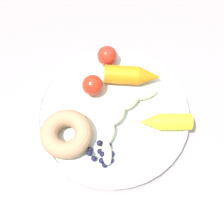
% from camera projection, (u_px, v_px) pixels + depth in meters
% --- Properties ---
extents(ground_plane, '(6.00, 6.00, 0.00)m').
position_uv_depth(ground_plane, '(124.00, 193.00, 1.32)').
color(ground_plane, '#2F2E3A').
extents(dining_table, '(1.14, 0.96, 0.75)m').
position_uv_depth(dining_table, '(133.00, 135.00, 0.72)').
color(dining_table, gray).
rests_on(dining_table, ground_plane).
extents(plate, '(0.32, 0.32, 0.02)m').
position_uv_depth(plate, '(112.00, 113.00, 0.64)').
color(plate, silver).
rests_on(plate, dining_table).
extents(banana, '(0.14, 0.15, 0.03)m').
position_uv_depth(banana, '(120.00, 118.00, 0.62)').
color(banana, beige).
rests_on(banana, plate).
extents(carrot_orange, '(0.13, 0.07, 0.04)m').
position_uv_depth(carrot_orange, '(133.00, 75.00, 0.65)').
color(carrot_orange, orange).
rests_on(carrot_orange, plate).
extents(carrot_yellow, '(0.11, 0.05, 0.03)m').
position_uv_depth(carrot_yellow, '(165.00, 122.00, 0.61)').
color(carrot_yellow, yellow).
rests_on(carrot_yellow, plate).
extents(donut, '(0.13, 0.13, 0.03)m').
position_uv_depth(donut, '(67.00, 134.00, 0.60)').
color(donut, tan).
rests_on(donut, plate).
extents(blueberry_pile, '(0.05, 0.06, 0.02)m').
position_uv_depth(blueberry_pile, '(101.00, 154.00, 0.59)').
color(blueberry_pile, '#191638').
rests_on(blueberry_pile, plate).
extents(tomato_near, '(0.04, 0.04, 0.04)m').
position_uv_depth(tomato_near, '(93.00, 85.00, 0.64)').
color(tomato_near, red).
rests_on(tomato_near, plate).
extents(tomato_mid, '(0.04, 0.04, 0.04)m').
position_uv_depth(tomato_mid, '(107.00, 56.00, 0.67)').
color(tomato_mid, red).
rests_on(tomato_mid, plate).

